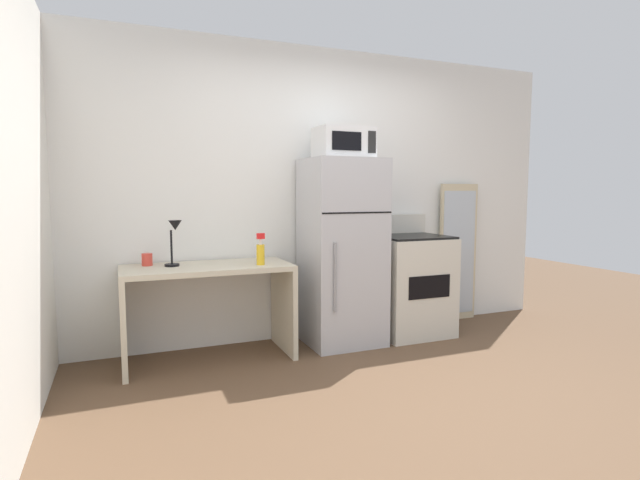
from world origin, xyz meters
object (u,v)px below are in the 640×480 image
at_px(microwave, 343,143).
at_px(oven_range, 410,284).
at_px(coffee_mug, 147,260).
at_px(refrigerator, 342,252).
at_px(desk_lamp, 174,235).
at_px(desk, 208,293).
at_px(spray_bottle, 261,252).
at_px(leaning_mirror, 458,252).

xyz_separation_m(microwave, oven_range, (0.70, 0.02, -1.26)).
height_order(coffee_mug, refrigerator, refrigerator).
height_order(desk_lamp, coffee_mug, desk_lamp).
distance_m(desk, spray_bottle, 0.52).
xyz_separation_m(coffee_mug, oven_range, (2.29, -0.16, -0.33)).
bearing_deg(spray_bottle, desk, 161.27).
bearing_deg(refrigerator, leaning_mirror, 10.07).
relative_size(desk_lamp, leaning_mirror, 0.25).
height_order(desk, coffee_mug, coffee_mug).
xyz_separation_m(desk, spray_bottle, (0.39, -0.13, 0.32)).
height_order(desk_lamp, microwave, microwave).
bearing_deg(oven_range, desk, -179.86).
bearing_deg(microwave, leaning_mirror, 10.89).
bearing_deg(refrigerator, coffee_mug, 174.41).
bearing_deg(leaning_mirror, coffee_mug, -178.13).
xyz_separation_m(oven_range, leaning_mirror, (0.73, 0.26, 0.23)).
bearing_deg(refrigerator, desk, -179.74).
distance_m(desk_lamp, leaning_mirror, 2.85).
height_order(desk, oven_range, oven_range).
bearing_deg(coffee_mug, microwave, -6.35).
bearing_deg(coffee_mug, refrigerator, -5.59).
xyz_separation_m(refrigerator, oven_range, (0.70, -0.00, -0.33)).
height_order(coffee_mug, spray_bottle, spray_bottle).
distance_m(desk_lamp, spray_bottle, 0.67).
height_order(microwave, oven_range, microwave).
distance_m(microwave, leaning_mirror, 1.79).
bearing_deg(oven_range, coffee_mug, 176.09).
bearing_deg(desk, spray_bottle, -18.73).
bearing_deg(coffee_mug, desk_lamp, -30.76).
height_order(desk_lamp, spray_bottle, desk_lamp).
bearing_deg(leaning_mirror, desk_lamp, -175.64).
height_order(coffee_mug, leaning_mirror, leaning_mirror).
relative_size(desk_lamp, microwave, 0.77).
bearing_deg(leaning_mirror, oven_range, -160.82).
bearing_deg(refrigerator, spray_bottle, -169.77).
relative_size(desk, oven_range, 1.17).
xyz_separation_m(desk_lamp, oven_range, (2.09, -0.04, -0.52)).
height_order(desk, microwave, microwave).
distance_m(desk_lamp, microwave, 1.58).
relative_size(desk, leaning_mirror, 0.92).
xyz_separation_m(desk, oven_range, (1.86, 0.00, -0.07)).
distance_m(desk_lamp, refrigerator, 1.41).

